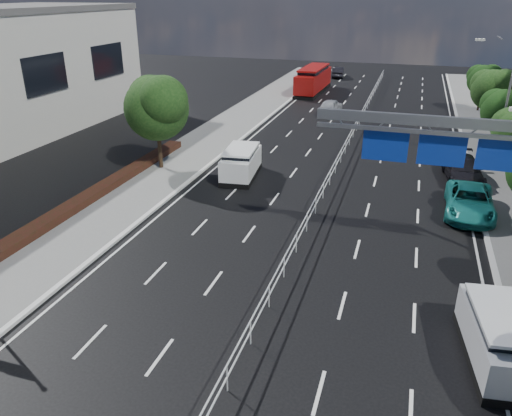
% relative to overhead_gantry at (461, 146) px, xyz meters
% --- Properties ---
extents(ground, '(160.00, 160.00, 0.00)m').
position_rel_overhead_gantry_xyz_m(ground, '(-6.74, -10.05, -5.61)').
color(ground, black).
rests_on(ground, ground).
extents(kerb_near, '(0.25, 140.00, 0.15)m').
position_rel_overhead_gantry_xyz_m(kerb_near, '(-15.74, -10.05, -5.54)').
color(kerb_near, silver).
rests_on(kerb_near, ground).
extents(median_fence, '(0.05, 85.00, 1.02)m').
position_rel_overhead_gantry_xyz_m(median_fence, '(-6.74, 12.45, -5.08)').
color(median_fence, silver).
rests_on(median_fence, ground).
extents(hedge_near, '(1.00, 36.00, 0.44)m').
position_rel_overhead_gantry_xyz_m(hedge_near, '(-20.04, -5.05, -5.25)').
color(hedge_near, black).
rests_on(hedge_near, sidewalk_near).
extents(overhead_gantry, '(10.24, 0.38, 7.45)m').
position_rel_overhead_gantry_xyz_m(overhead_gantry, '(0.00, 0.00, 0.00)').
color(overhead_gantry, gray).
rests_on(overhead_gantry, ground).
extents(streetlight_far, '(2.78, 2.40, 9.00)m').
position_rel_overhead_gantry_xyz_m(streetlight_far, '(3.76, 15.95, -0.40)').
color(streetlight_far, gray).
rests_on(streetlight_far, ground).
extents(near_tree_back, '(4.84, 4.51, 6.69)m').
position_rel_overhead_gantry_xyz_m(near_tree_back, '(-18.68, 7.92, -1.00)').
color(near_tree_back, black).
rests_on(near_tree_back, ground).
extents(far_tree_f, '(3.52, 3.28, 5.02)m').
position_rel_overhead_gantry_xyz_m(far_tree_f, '(4.50, 19.43, -2.12)').
color(far_tree_f, black).
rests_on(far_tree_f, ground).
extents(far_tree_g, '(3.96, 3.69, 5.45)m').
position_rel_overhead_gantry_xyz_m(far_tree_g, '(4.51, 26.92, -1.85)').
color(far_tree_g, black).
rests_on(far_tree_g, ground).
extents(far_tree_h, '(3.41, 3.18, 4.91)m').
position_rel_overhead_gantry_xyz_m(far_tree_h, '(4.50, 34.43, -2.18)').
color(far_tree_h, black).
rests_on(far_tree_h, ground).
extents(white_minivan, '(2.52, 4.86, 2.03)m').
position_rel_overhead_gantry_xyz_m(white_minivan, '(-12.78, 8.11, -4.61)').
color(white_minivan, black).
rests_on(white_minivan, ground).
extents(red_bus, '(2.77, 10.44, 3.10)m').
position_rel_overhead_gantry_xyz_m(red_bus, '(-14.24, 39.97, -3.99)').
color(red_bus, black).
rests_on(red_bus, ground).
extents(near_car_silver, '(2.14, 4.50, 1.49)m').
position_rel_overhead_gantry_xyz_m(near_car_silver, '(-10.18, 29.02, -4.86)').
color(near_car_silver, '#A4A5AB').
rests_on(near_car_silver, ground).
extents(near_car_dark, '(2.04, 4.56, 1.45)m').
position_rel_overhead_gantry_xyz_m(near_car_dark, '(-13.08, 52.74, -4.88)').
color(near_car_dark, black).
rests_on(near_car_dark, ground).
extents(silver_minivan, '(2.56, 4.85, 1.92)m').
position_rel_overhead_gantry_xyz_m(silver_minivan, '(1.56, -6.75, -4.66)').
color(silver_minivan, black).
rests_on(silver_minivan, ground).
extents(parked_car_teal, '(2.79, 5.69, 1.56)m').
position_rel_overhead_gantry_xyz_m(parked_car_teal, '(1.56, 6.08, -4.83)').
color(parked_car_teal, '#1B7B77').
rests_on(parked_car_teal, ground).
extents(parked_car_dark, '(2.75, 5.61, 1.57)m').
position_rel_overhead_gantry_xyz_m(parked_car_dark, '(1.56, 11.76, -4.82)').
color(parked_car_dark, black).
rests_on(parked_car_dark, ground).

